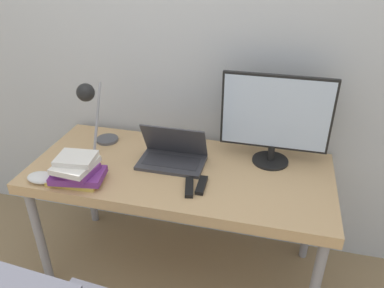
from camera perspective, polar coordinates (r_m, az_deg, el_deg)
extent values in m
cube|color=silver|center=(2.17, 0.97, 14.60)|extent=(8.00, 0.05, 2.60)
cube|color=tan|center=(2.03, -1.87, -4.44)|extent=(1.61, 0.71, 0.06)
cylinder|color=gray|center=(2.35, -22.15, -13.21)|extent=(0.05, 0.05, 0.69)
cylinder|color=gray|center=(2.73, -15.37, -5.43)|extent=(0.05, 0.05, 0.69)
cylinder|color=gray|center=(2.45, 17.60, -10.20)|extent=(0.05, 0.05, 0.69)
cube|color=#38383D|center=(2.05, -3.13, -2.87)|extent=(0.36, 0.22, 0.02)
cube|color=#2D2D33|center=(2.04, -3.14, -2.63)|extent=(0.30, 0.13, 0.00)
cube|color=#38383D|center=(2.05, -2.72, 0.54)|extent=(0.36, 0.10, 0.20)
cube|color=silver|center=(2.05, -2.73, 0.49)|extent=(0.32, 0.09, 0.17)
cylinder|color=black|center=(2.12, 11.82, -2.49)|extent=(0.20, 0.20, 0.01)
cylinder|color=black|center=(2.09, 11.96, -1.29)|extent=(0.04, 0.04, 0.09)
cube|color=black|center=(1.99, 12.66, 4.67)|extent=(0.57, 0.02, 0.41)
cube|color=silver|center=(1.98, 12.64, 4.52)|extent=(0.55, 0.00, 0.38)
cylinder|color=#4C4C51|center=(2.34, -12.78, 0.68)|extent=(0.13, 0.13, 0.02)
cylinder|color=#99999E|center=(2.19, -14.25, 3.99)|extent=(0.02, 0.18, 0.37)
sphere|color=black|center=(2.05, -15.91, 7.56)|extent=(0.10, 0.10, 0.10)
cube|color=gold|center=(2.00, -17.26, -5.09)|extent=(0.27, 0.18, 0.02)
cube|color=#753384|center=(1.98, -16.93, -4.58)|extent=(0.28, 0.20, 0.04)
cube|color=#753384|center=(1.96, -17.32, -3.73)|extent=(0.21, 0.18, 0.03)
cube|color=silver|center=(1.94, -17.36, -3.08)|extent=(0.19, 0.21, 0.03)
cube|color=silver|center=(1.94, -17.25, -2.10)|extent=(0.20, 0.17, 0.03)
cube|color=black|center=(1.87, 1.47, -6.29)|extent=(0.05, 0.15, 0.02)
cube|color=black|center=(1.86, -0.42, -6.61)|extent=(0.07, 0.16, 0.02)
ellipsoid|color=white|center=(2.06, -21.96, -4.76)|extent=(0.15, 0.10, 0.04)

